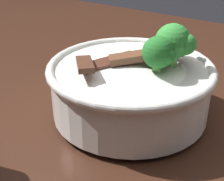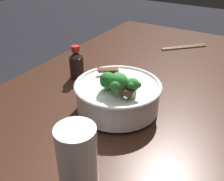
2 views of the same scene
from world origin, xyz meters
name	(u,v)px [view 1 (image 1 of 2)]	position (x,y,z in m)	size (l,w,h in m)	color
dining_table	(102,120)	(0.00, 0.00, 0.74)	(1.40, 0.95, 0.83)	#381E14
rice_bowl	(132,83)	(0.11, -0.08, 0.88)	(0.23, 0.23, 0.14)	white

